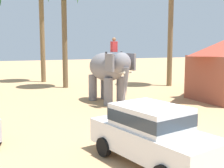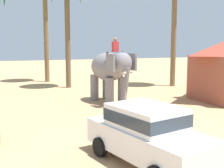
{
  "view_description": "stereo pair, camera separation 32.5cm",
  "coord_description": "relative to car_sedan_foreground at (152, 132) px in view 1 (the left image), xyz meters",
  "views": [
    {
      "loc": [
        -5.62,
        -7.65,
        3.43
      ],
      "look_at": [
        0.06,
        4.75,
        1.6
      ],
      "focal_mm": 46.29,
      "sensor_mm": 36.0,
      "label": 1
    },
    {
      "loc": [
        -5.32,
        -7.79,
        3.43
      ],
      "look_at": [
        0.06,
        4.75,
        1.6
      ],
      "focal_mm": 46.29,
      "sensor_mm": 36.0,
      "label": 2
    }
  ],
  "objects": [
    {
      "name": "car_sedan_foreground",
      "position": [
        0.0,
        0.0,
        0.0
      ],
      "size": [
        2.47,
        4.35,
        1.7
      ],
      "color": "white",
      "rests_on": "ground"
    },
    {
      "name": "elephant_with_mahout",
      "position": [
        2.53,
        8.8,
        1.06
      ],
      "size": [
        2.03,
        3.97,
        3.88
      ],
      "color": "slate",
      "rests_on": "ground"
    },
    {
      "name": "ground_plane",
      "position": [
        1.19,
        0.75,
        -0.93
      ],
      "size": [
        120.0,
        120.0,
        0.0
      ],
      "primitive_type": "plane",
      "color": "tan"
    }
  ]
}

